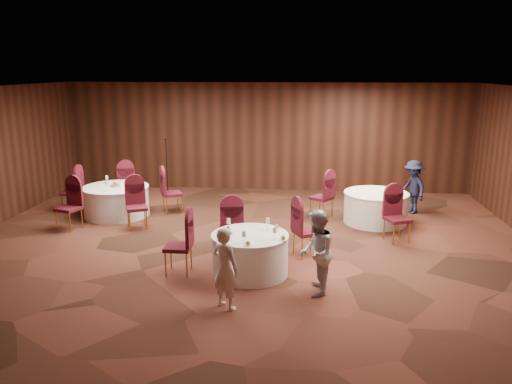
# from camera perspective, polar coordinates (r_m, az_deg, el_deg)

# --- Properties ---
(ground) EXTENTS (12.00, 12.00, 0.00)m
(ground) POSITION_cam_1_polar(r_m,az_deg,el_deg) (10.50, -1.20, -6.07)
(ground) COLOR black
(ground) RESTS_ON ground
(room_shell) EXTENTS (12.00, 12.00, 12.00)m
(room_shell) POSITION_cam_1_polar(r_m,az_deg,el_deg) (10.00, -1.26, 4.57)
(room_shell) COLOR silver
(room_shell) RESTS_ON ground
(table_main) EXTENTS (1.38, 1.38, 0.74)m
(table_main) POSITION_cam_1_polar(r_m,az_deg,el_deg) (8.97, -0.69, -7.08)
(table_main) COLOR white
(table_main) RESTS_ON ground
(table_left) EXTENTS (1.63, 1.63, 0.74)m
(table_left) POSITION_cam_1_polar(r_m,az_deg,el_deg) (12.95, -15.66, -0.97)
(table_left) COLOR white
(table_left) RESTS_ON ground
(table_right) EXTENTS (1.52, 1.52, 0.74)m
(table_right) POSITION_cam_1_polar(r_m,az_deg,el_deg) (12.22, 13.50, -1.72)
(table_right) COLOR white
(table_right) RESTS_ON ground
(chairs_main) EXTENTS (2.90, 1.75, 1.00)m
(chairs_main) POSITION_cam_1_polar(r_m,az_deg,el_deg) (9.58, -1.80, -4.90)
(chairs_main) COLOR #3B0B12
(chairs_main) RESTS_ON ground
(chairs_left) EXTENTS (3.20, 3.06, 1.00)m
(chairs_left) POSITION_cam_1_polar(r_m,az_deg,el_deg) (12.87, -15.70, -0.49)
(chairs_left) COLOR #3B0B12
(chairs_left) RESTS_ON ground
(chairs_right) EXTENTS (2.26, 2.37, 1.00)m
(chairs_right) POSITION_cam_1_polar(r_m,az_deg,el_deg) (11.67, 11.44, -1.71)
(chairs_right) COLOR #3B0B12
(chairs_right) RESTS_ON ground
(tabletop_main) EXTENTS (1.13, 1.11, 0.22)m
(tabletop_main) POSITION_cam_1_polar(r_m,az_deg,el_deg) (8.70, 0.20, -4.48)
(tabletop_main) COLOR silver
(tabletop_main) RESTS_ON table_main
(tabletop_left) EXTENTS (0.86, 0.78, 0.22)m
(tabletop_left) POSITION_cam_1_polar(r_m,az_deg,el_deg) (12.84, -15.76, 0.95)
(tabletop_left) COLOR silver
(tabletop_left) RESTS_ON table_left
(tabletop_right) EXTENTS (0.08, 0.08, 0.22)m
(tabletop_right) POSITION_cam_1_polar(r_m,az_deg,el_deg) (11.83, 14.63, 0.32)
(tabletop_right) COLOR silver
(tabletop_right) RESTS_ON table_right
(mic_stand) EXTENTS (0.24, 0.24, 1.65)m
(mic_stand) POSITION_cam_1_polar(r_m,az_deg,el_deg) (14.70, -10.10, 1.53)
(mic_stand) COLOR black
(mic_stand) RESTS_ON ground
(woman_a) EXTENTS (0.57, 0.53, 1.31)m
(woman_a) POSITION_cam_1_polar(r_m,az_deg,el_deg) (7.65, -3.51, -8.69)
(woman_a) COLOR silver
(woman_a) RESTS_ON ground
(woman_b) EXTENTS (0.58, 0.72, 1.41)m
(woman_b) POSITION_cam_1_polar(r_m,az_deg,el_deg) (8.15, 6.89, -6.91)
(woman_b) COLOR silver
(woman_b) RESTS_ON ground
(man_c) EXTENTS (0.80, 1.01, 1.36)m
(man_c) POSITION_cam_1_polar(r_m,az_deg,el_deg) (13.21, 17.50, 0.55)
(man_c) COLOR black
(man_c) RESTS_ON ground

